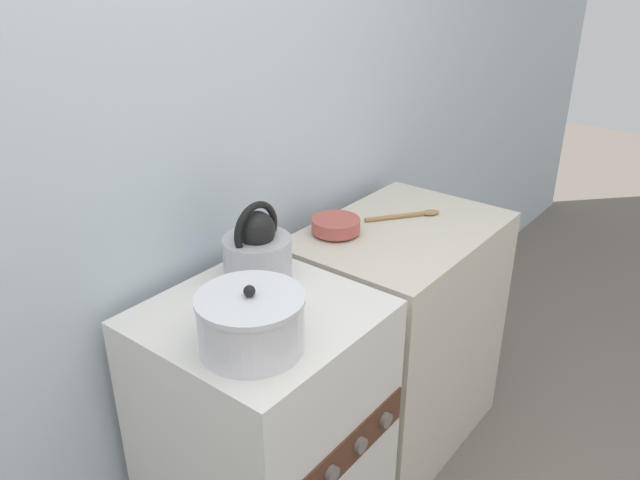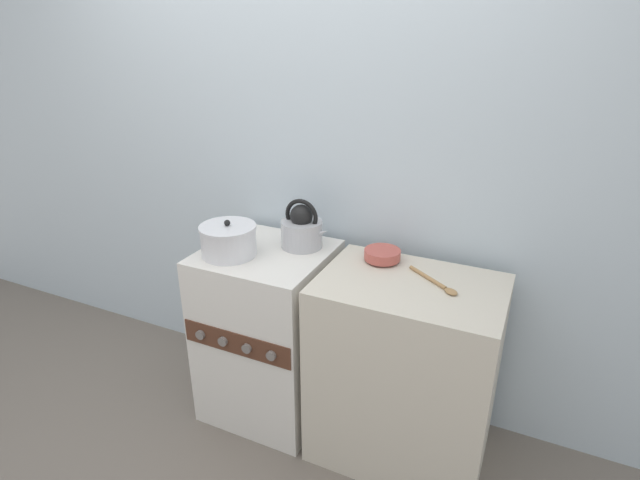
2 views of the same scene
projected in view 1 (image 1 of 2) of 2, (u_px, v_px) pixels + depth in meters
name	position (u px, v px, depth m)	size (l,w,h in m)	color
wall_back	(158.00, 154.00, 1.68)	(7.00, 0.06, 2.50)	silver
stove	(266.00, 441.00, 1.83)	(0.58, 0.58, 0.89)	silver
counter	(396.00, 336.00, 2.32)	(0.76, 0.53, 0.88)	beige
kettle	(258.00, 251.00, 1.76)	(0.24, 0.20, 0.24)	#B2B2B7
cooking_pot	(251.00, 322.00, 1.46)	(0.26, 0.26, 0.17)	silver
enamel_bowl	(336.00, 225.00, 2.08)	(0.16, 0.16, 0.05)	#B75147
wooden_spoon	(410.00, 215.00, 2.22)	(0.24, 0.19, 0.02)	#A37A4C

